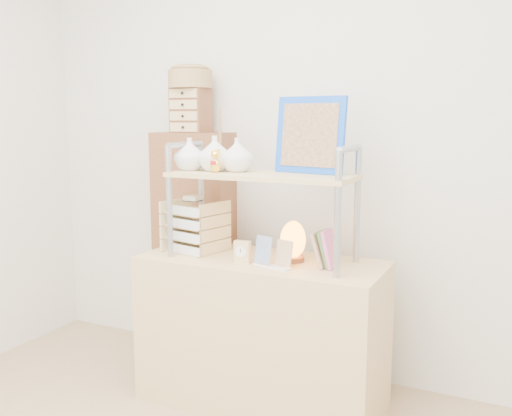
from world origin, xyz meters
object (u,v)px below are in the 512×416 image
Objects in this scene: cabinet at (195,247)px; letter_tray at (194,229)px; salt_lamp at (293,241)px; desk at (261,332)px.

cabinet is 0.47m from letter_tray.
salt_lamp is (0.77, -0.34, 0.18)m from cabinet.
letter_tray is (0.23, -0.37, 0.19)m from cabinet.
desk is 0.63m from letter_tray.
salt_lamp is (0.15, 0.03, 0.48)m from desk.
letter_tray is 1.48× the size of salt_lamp.
cabinet reaches higher than letter_tray.
cabinet is at bearing 148.95° from desk.
desk is 4.11× the size of letter_tray.
cabinet is at bearing 121.76° from letter_tray.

